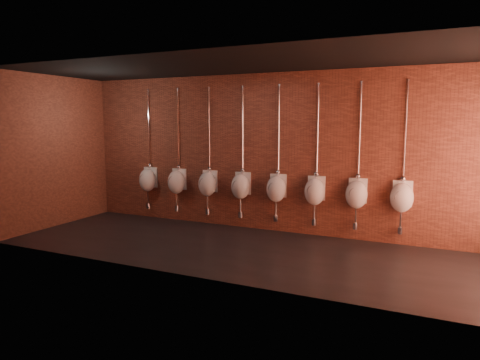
{
  "coord_description": "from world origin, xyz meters",
  "views": [
    {
      "loc": [
        3.13,
        -6.64,
        2.23
      ],
      "look_at": [
        -0.32,
        0.9,
        1.1
      ],
      "focal_mm": 32.0,
      "sensor_mm": 36.0,
      "label": 1
    }
  ],
  "objects_px": {
    "urinal_2": "(208,183)",
    "urinal_4": "(276,188)",
    "urinal_1": "(177,181)",
    "urinal_6": "(357,194)",
    "urinal_0": "(148,179)",
    "urinal_3": "(241,186)",
    "urinal_5": "(315,191)",
    "urinal_7": "(402,197)"
  },
  "relations": [
    {
      "from": "urinal_3",
      "to": "urinal_6",
      "type": "bearing_deg",
      "value": 0.0
    },
    {
      "from": "urinal_6",
      "to": "urinal_0",
      "type": "bearing_deg",
      "value": 180.0
    },
    {
      "from": "urinal_1",
      "to": "urinal_3",
      "type": "distance_m",
      "value": 1.57
    },
    {
      "from": "urinal_3",
      "to": "urinal_1",
      "type": "bearing_deg",
      "value": 180.0
    },
    {
      "from": "urinal_6",
      "to": "urinal_7",
      "type": "xyz_separation_m",
      "value": [
        0.79,
        0.0,
        0.0
      ]
    },
    {
      "from": "urinal_4",
      "to": "urinal_5",
      "type": "distance_m",
      "value": 0.79
    },
    {
      "from": "urinal_0",
      "to": "urinal_3",
      "type": "height_order",
      "value": "same"
    },
    {
      "from": "urinal_2",
      "to": "urinal_4",
      "type": "relative_size",
      "value": 1.0
    },
    {
      "from": "urinal_5",
      "to": "urinal_7",
      "type": "bearing_deg",
      "value": 0.0
    },
    {
      "from": "urinal_2",
      "to": "urinal_5",
      "type": "relative_size",
      "value": 1.0
    },
    {
      "from": "urinal_1",
      "to": "urinal_6",
      "type": "xyz_separation_m",
      "value": [
        3.94,
        0.0,
        0.0
      ]
    },
    {
      "from": "urinal_0",
      "to": "urinal_7",
      "type": "relative_size",
      "value": 1.0
    },
    {
      "from": "urinal_2",
      "to": "urinal_6",
      "type": "xyz_separation_m",
      "value": [
        3.15,
        0.0,
        0.0
      ]
    },
    {
      "from": "urinal_6",
      "to": "urinal_7",
      "type": "relative_size",
      "value": 1.0
    },
    {
      "from": "urinal_2",
      "to": "urinal_1",
      "type": "bearing_deg",
      "value": 180.0
    },
    {
      "from": "urinal_0",
      "to": "urinal_5",
      "type": "relative_size",
      "value": 1.0
    },
    {
      "from": "urinal_0",
      "to": "urinal_6",
      "type": "xyz_separation_m",
      "value": [
        4.72,
        0.0,
        0.0
      ]
    },
    {
      "from": "urinal_1",
      "to": "urinal_7",
      "type": "relative_size",
      "value": 1.0
    },
    {
      "from": "urinal_3",
      "to": "urinal_7",
      "type": "bearing_deg",
      "value": 0.0
    },
    {
      "from": "urinal_7",
      "to": "urinal_2",
      "type": "bearing_deg",
      "value": 180.0
    },
    {
      "from": "urinal_0",
      "to": "urinal_4",
      "type": "bearing_deg",
      "value": 0.0
    },
    {
      "from": "urinal_0",
      "to": "urinal_2",
      "type": "height_order",
      "value": "same"
    },
    {
      "from": "urinal_5",
      "to": "urinal_6",
      "type": "xyz_separation_m",
      "value": [
        0.79,
        0.0,
        0.0
      ]
    },
    {
      "from": "urinal_0",
      "to": "urinal_3",
      "type": "xyz_separation_m",
      "value": [
        2.36,
        0.0,
        0.0
      ]
    },
    {
      "from": "urinal_6",
      "to": "urinal_3",
      "type": "bearing_deg",
      "value": 180.0
    },
    {
      "from": "urinal_1",
      "to": "urinal_7",
      "type": "xyz_separation_m",
      "value": [
        4.72,
        0.0,
        0.0
      ]
    },
    {
      "from": "urinal_0",
      "to": "urinal_6",
      "type": "bearing_deg",
      "value": 0.0
    },
    {
      "from": "urinal_7",
      "to": "urinal_4",
      "type": "bearing_deg",
      "value": 180.0
    },
    {
      "from": "urinal_4",
      "to": "urinal_6",
      "type": "relative_size",
      "value": 1.0
    },
    {
      "from": "urinal_0",
      "to": "urinal_1",
      "type": "bearing_deg",
      "value": 0.0
    },
    {
      "from": "urinal_2",
      "to": "urinal_5",
      "type": "distance_m",
      "value": 2.36
    },
    {
      "from": "urinal_6",
      "to": "urinal_2",
      "type": "bearing_deg",
      "value": 180.0
    },
    {
      "from": "urinal_1",
      "to": "urinal_6",
      "type": "relative_size",
      "value": 1.0
    },
    {
      "from": "urinal_2",
      "to": "urinal_4",
      "type": "xyz_separation_m",
      "value": [
        1.57,
        0.0,
        0.0
      ]
    },
    {
      "from": "urinal_3",
      "to": "urinal_7",
      "type": "xyz_separation_m",
      "value": [
        3.15,
        0.0,
        0.0
      ]
    },
    {
      "from": "urinal_1",
      "to": "urinal_6",
      "type": "bearing_deg",
      "value": 0.0
    },
    {
      "from": "urinal_1",
      "to": "urinal_5",
      "type": "height_order",
      "value": "same"
    },
    {
      "from": "urinal_0",
      "to": "urinal_2",
      "type": "bearing_deg",
      "value": 0.0
    },
    {
      "from": "urinal_0",
      "to": "urinal_6",
      "type": "height_order",
      "value": "same"
    },
    {
      "from": "urinal_1",
      "to": "urinal_7",
      "type": "bearing_deg",
      "value": 0.0
    },
    {
      "from": "urinal_6",
      "to": "urinal_1",
      "type": "bearing_deg",
      "value": 180.0
    },
    {
      "from": "urinal_3",
      "to": "urinal_6",
      "type": "distance_m",
      "value": 2.36
    }
  ]
}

